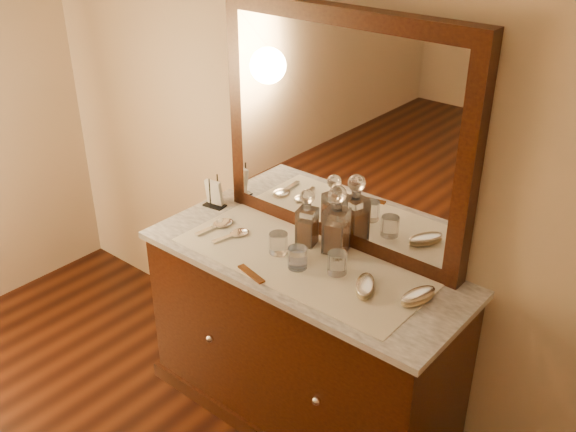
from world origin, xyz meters
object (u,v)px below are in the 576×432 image
at_px(comb, 251,274).
at_px(napkin_rack, 214,194).
at_px(brush_far, 418,296).
at_px(hand_mirror_inner, 236,234).
at_px(dresser_cabinet, 302,342).
at_px(mirror_frame, 342,132).
at_px(brush_near, 365,286).
at_px(pin_dish, 298,260).
at_px(hand_mirror_outer, 220,224).
at_px(decanter_left, 307,223).
at_px(decanter_right, 336,227).

relative_size(comb, napkin_rack, 1.00).
bearing_deg(brush_far, hand_mirror_inner, -175.07).
xyz_separation_m(dresser_cabinet, mirror_frame, (0.00, 0.25, 0.94)).
bearing_deg(mirror_frame, dresser_cabinet, -90.00).
bearing_deg(hand_mirror_inner, brush_near, 0.24).
xyz_separation_m(pin_dish, hand_mirror_outer, (-0.47, 0.01, 0.00)).
bearing_deg(comb, brush_far, 37.04).
bearing_deg(napkin_rack, decanter_left, -0.07).
bearing_deg(dresser_cabinet, decanter_right, 63.38).
distance_m(comb, hand_mirror_inner, 0.33).
bearing_deg(decanter_left, comb, -93.25).
bearing_deg(napkin_rack, brush_near, -8.28).
distance_m(dresser_cabinet, decanter_right, 0.58).
relative_size(pin_dish, hand_mirror_inner, 0.40).
xyz_separation_m(dresser_cabinet, hand_mirror_outer, (-0.47, -0.02, 0.45)).
height_order(comb, brush_far, brush_far).
distance_m(comb, decanter_right, 0.41).
distance_m(mirror_frame, decanter_left, 0.42).
xyz_separation_m(dresser_cabinet, decanter_left, (-0.07, 0.11, 0.54)).
bearing_deg(brush_far, decanter_left, 173.45).
height_order(pin_dish, decanter_right, decanter_right).
distance_m(pin_dish, hand_mirror_inner, 0.35).
xyz_separation_m(mirror_frame, hand_mirror_outer, (-0.47, -0.27, -0.49)).
bearing_deg(decanter_left, brush_near, -19.43).
bearing_deg(hand_mirror_outer, hand_mirror_inner, -6.88).
height_order(brush_near, brush_far, same).
relative_size(dresser_cabinet, brush_near, 7.87).
height_order(pin_dish, hand_mirror_inner, hand_mirror_inner).
distance_m(pin_dish, napkin_rack, 0.65).
relative_size(brush_far, hand_mirror_inner, 0.93).
distance_m(napkin_rack, decanter_right, 0.71).
relative_size(dresser_cabinet, napkin_rack, 8.91).
distance_m(decanter_left, brush_far, 0.60).
bearing_deg(hand_mirror_outer, napkin_rack, 142.30).
relative_size(dresser_cabinet, hand_mirror_outer, 6.67).
bearing_deg(decanter_right, pin_dish, -113.04).
bearing_deg(brush_near, mirror_frame, 140.19).
distance_m(brush_far, hand_mirror_outer, 1.00).
bearing_deg(mirror_frame, decanter_left, -116.36).
distance_m(comb, brush_far, 0.67).
bearing_deg(brush_near, brush_far, 20.81).
height_order(decanter_right, hand_mirror_outer, decanter_right).
height_order(decanter_right, brush_far, decanter_right).
height_order(decanter_left, decanter_right, decanter_right).
bearing_deg(dresser_cabinet, decanter_left, 121.58).
height_order(napkin_rack, brush_far, napkin_rack).
xyz_separation_m(hand_mirror_outer, hand_mirror_inner, (0.12, -0.01, -0.00)).
xyz_separation_m(napkin_rack, hand_mirror_outer, (0.17, -0.13, -0.05)).
distance_m(decanter_right, brush_near, 0.33).
xyz_separation_m(comb, brush_near, (0.42, 0.20, 0.02)).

